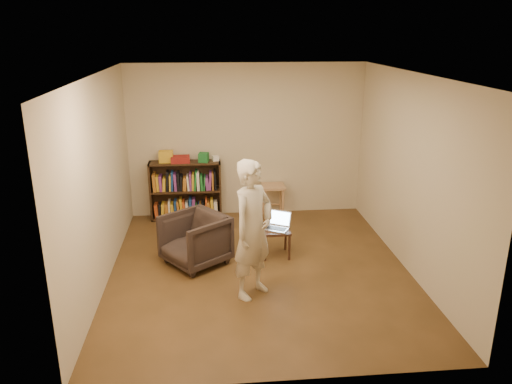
{
  "coord_description": "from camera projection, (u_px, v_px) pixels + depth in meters",
  "views": [
    {
      "loc": [
        -0.63,
        -6.08,
        3.13
      ],
      "look_at": [
        -0.02,
        0.35,
        1.0
      ],
      "focal_mm": 35.0,
      "sensor_mm": 36.0,
      "label": 1
    }
  ],
  "objects": [
    {
      "name": "stool",
      "position": [
        273.0,
        191.0,
        8.6
      ],
      "size": [
        0.39,
        0.39,
        0.56
      ],
      "color": "tan",
      "rests_on": "floor"
    },
    {
      "name": "ceiling",
      "position": [
        260.0,
        75.0,
        5.97
      ],
      "size": [
        4.5,
        4.5,
        0.0
      ],
      "primitive_type": "plane",
      "color": "white",
      "rests_on": "wall_back"
    },
    {
      "name": "person",
      "position": [
        253.0,
        230.0,
        5.91
      ],
      "size": [
        0.73,
        0.73,
        1.71
      ],
      "primitive_type": "imported",
      "rotation": [
        0.0,
        0.0,
        0.8
      ],
      "color": "beige",
      "rests_on": "floor"
    },
    {
      "name": "bookshelf",
      "position": [
        186.0,
        193.0,
        8.53
      ],
      "size": [
        1.2,
        0.3,
        1.0
      ],
      "color": "black",
      "rests_on": "floor"
    },
    {
      "name": "box_white",
      "position": [
        216.0,
        158.0,
        8.4
      ],
      "size": [
        0.13,
        0.13,
        0.08
      ],
      "primitive_type": "cube",
      "rotation": [
        0.0,
        0.0,
        0.26
      ],
      "color": "white",
      "rests_on": "bookshelf"
    },
    {
      "name": "side_table",
      "position": [
        276.0,
        234.0,
        7.12
      ],
      "size": [
        0.4,
        0.4,
        0.41
      ],
      "color": "black",
      "rests_on": "floor"
    },
    {
      "name": "laptop",
      "position": [
        278.0,
        224.0,
        7.12
      ],
      "size": [
        0.43,
        0.42,
        0.23
      ],
      "rotation": [
        0.0,
        0.0,
        -0.51
      ],
      "color": "#A7A7AC",
      "rests_on": "side_table"
    },
    {
      "name": "wall_left",
      "position": [
        100.0,
        183.0,
        6.19
      ],
      "size": [
        0.0,
        4.5,
        4.5
      ],
      "primitive_type": "plane",
      "rotation": [
        1.57,
        0.0,
        1.57
      ],
      "color": "beige",
      "rests_on": "floor"
    },
    {
      "name": "floor",
      "position": [
        260.0,
        270.0,
        6.78
      ],
      "size": [
        4.5,
        4.5,
        0.0
      ],
      "primitive_type": "plane",
      "color": "#453016",
      "rests_on": "ground"
    },
    {
      "name": "wall_right",
      "position": [
        411.0,
        174.0,
        6.55
      ],
      "size": [
        0.0,
        4.5,
        4.5
      ],
      "primitive_type": "plane",
      "rotation": [
        1.57,
        0.0,
        -1.57
      ],
      "color": "beige",
      "rests_on": "floor"
    },
    {
      "name": "armchair",
      "position": [
        195.0,
        240.0,
        6.87
      ],
      "size": [
        1.09,
        1.08,
        0.71
      ],
      "primitive_type": "imported",
      "rotation": [
        0.0,
        0.0,
        -0.91
      ],
      "color": "#2E221E",
      "rests_on": "floor"
    },
    {
      "name": "box_green",
      "position": [
        204.0,
        157.0,
        8.32
      ],
      "size": [
        0.18,
        0.18,
        0.15
      ],
      "primitive_type": "cube",
      "rotation": [
        0.0,
        0.0,
        -0.22
      ],
      "color": "#1D6C2D",
      "rests_on": "bookshelf"
    },
    {
      "name": "wall_back",
      "position": [
        246.0,
        141.0,
        8.5
      ],
      "size": [
        4.0,
        0.0,
        4.0
      ],
      "primitive_type": "plane",
      "rotation": [
        1.57,
        0.0,
        0.0
      ],
      "color": "beige",
      "rests_on": "floor"
    },
    {
      "name": "red_cloth",
      "position": [
        180.0,
        159.0,
        8.3
      ],
      "size": [
        0.32,
        0.24,
        0.1
      ],
      "primitive_type": "cube",
      "rotation": [
        0.0,
        0.0,
        0.05
      ],
      "color": "#982C13",
      "rests_on": "bookshelf"
    },
    {
      "name": "box_yellow",
      "position": [
        166.0,
        157.0,
        8.3
      ],
      "size": [
        0.23,
        0.17,
        0.19
      ],
      "primitive_type": "cube",
      "rotation": [
        0.0,
        0.0,
        0.01
      ],
      "color": "gold",
      "rests_on": "bookshelf"
    }
  ]
}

